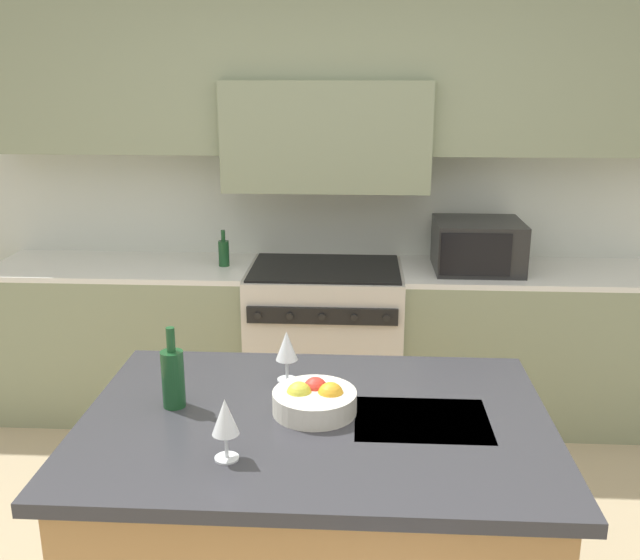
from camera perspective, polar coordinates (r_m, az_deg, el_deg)
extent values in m
cube|color=silver|center=(4.33, 0.68, 7.79)|extent=(10.00, 0.06, 2.70)
cube|color=gray|center=(4.09, 0.57, 16.07)|extent=(3.87, 0.34, 0.85)
cube|color=gray|center=(4.07, 0.54, 11.49)|extent=(1.15, 0.40, 0.60)
cube|color=gray|center=(4.46, -15.05, -4.63)|extent=(1.50, 0.62, 0.88)
cube|color=white|center=(4.32, -15.50, 1.04)|extent=(1.50, 0.62, 0.03)
cube|color=gray|center=(4.35, 16.30, -5.25)|extent=(1.50, 0.62, 0.88)
cube|color=white|center=(4.21, 16.79, 0.55)|extent=(1.50, 0.62, 0.03)
cube|color=beige|center=(4.22, 0.41, -5.08)|extent=(0.88, 0.66, 0.91)
cube|color=black|center=(4.07, 0.43, 0.95)|extent=(0.84, 0.61, 0.01)
cube|color=black|center=(3.80, 0.16, -2.89)|extent=(0.81, 0.02, 0.09)
cylinder|color=black|center=(3.82, -5.00, -2.84)|extent=(0.04, 0.02, 0.04)
cylinder|color=black|center=(3.80, -2.43, -2.90)|extent=(0.04, 0.02, 0.04)
cylinder|color=black|center=(3.79, 0.15, -2.95)|extent=(0.04, 0.02, 0.04)
cylinder|color=black|center=(3.78, 2.75, -2.99)|extent=(0.04, 0.02, 0.04)
cylinder|color=black|center=(3.78, 5.35, -3.03)|extent=(0.04, 0.02, 0.04)
cube|color=black|center=(4.11, 12.50, 2.72)|extent=(0.48, 0.42, 0.28)
cube|color=black|center=(3.89, 12.36, 1.98)|extent=(0.38, 0.01, 0.23)
cube|color=#B7844C|center=(2.65, -0.32, -20.00)|extent=(1.46, 0.99, 0.85)
cube|color=#333338|center=(2.41, -0.33, -11.35)|extent=(1.55, 1.08, 0.04)
cube|color=#2D2D30|center=(2.41, 8.14, -11.11)|extent=(0.44, 0.32, 0.01)
cylinder|color=#B2B2B7|center=(2.57, 7.80, -9.08)|extent=(0.02, 0.02, 0.00)
cylinder|color=#194723|center=(2.48, -11.67, -7.77)|extent=(0.08, 0.08, 0.20)
cylinder|color=#194723|center=(2.42, -11.86, -4.70)|extent=(0.03, 0.03, 0.09)
cylinder|color=white|center=(2.18, -7.46, -13.93)|extent=(0.07, 0.07, 0.01)
cylinder|color=white|center=(2.16, -7.50, -12.98)|extent=(0.01, 0.01, 0.08)
cone|color=white|center=(2.11, -7.60, -10.78)|extent=(0.08, 0.08, 0.11)
cylinder|color=white|center=(2.66, -2.65, -7.97)|extent=(0.07, 0.07, 0.01)
cylinder|color=white|center=(2.64, -2.66, -7.14)|extent=(0.01, 0.01, 0.08)
cone|color=white|center=(2.61, -2.69, -5.26)|extent=(0.08, 0.08, 0.11)
cylinder|color=silver|center=(2.41, -0.44, -9.73)|extent=(0.28, 0.28, 0.07)
sphere|color=gold|center=(2.40, -1.73, -9.13)|extent=(0.09, 0.09, 0.09)
sphere|color=gold|center=(2.40, 0.85, -9.20)|extent=(0.09, 0.09, 0.09)
sphere|color=red|center=(2.44, -0.38, -8.73)|extent=(0.08, 0.08, 0.08)
cylinder|color=#194723|center=(4.14, -7.70, 2.12)|extent=(0.06, 0.06, 0.15)
cylinder|color=#194723|center=(4.12, -7.76, 3.54)|extent=(0.02, 0.02, 0.06)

